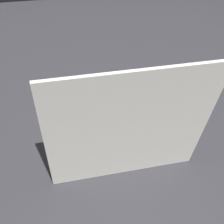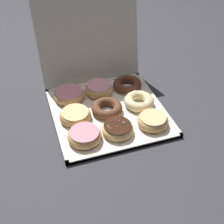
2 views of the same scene
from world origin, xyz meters
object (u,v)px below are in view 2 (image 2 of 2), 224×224
at_px(pink_frosted_donut_0, 85,135).
at_px(chocolate_cake_ring_donut_8, 127,84).
at_px(pink_frosted_donut_7, 99,89).
at_px(cruller_donut_5, 139,101).
at_px(glazed_ring_donut_2, 153,121).
at_px(pink_frosted_donut_6, 69,95).
at_px(sprinkle_donut_1, 118,129).
at_px(chocolate_cake_ring_donut_4, 107,108).
at_px(glazed_ring_donut_3, 75,115).
at_px(donut_box, 108,112).

height_order(pink_frosted_donut_0, chocolate_cake_ring_donut_8, pink_frosted_donut_0).
distance_m(pink_frosted_donut_7, chocolate_cake_ring_donut_8, 0.12).
relative_size(cruller_donut_5, chocolate_cake_ring_donut_8, 0.99).
xyz_separation_m(glazed_ring_donut_2, pink_frosted_donut_6, (-0.25, 0.24, 0.00)).
bearing_deg(cruller_donut_5, chocolate_cake_ring_donut_8, 90.89).
height_order(sprinkle_donut_1, chocolate_cake_ring_donut_4, sprinkle_donut_1).
bearing_deg(chocolate_cake_ring_donut_8, pink_frosted_donut_7, 179.05).
bearing_deg(sprinkle_donut_1, pink_frosted_donut_6, 115.76).
relative_size(glazed_ring_donut_3, chocolate_cake_ring_donut_4, 0.99).
relative_size(pink_frosted_donut_0, cruller_donut_5, 1.00).
relative_size(donut_box, pink_frosted_donut_0, 3.54).
height_order(donut_box, glazed_ring_donut_3, glazed_ring_donut_3).
relative_size(cruller_donut_5, pink_frosted_donut_6, 0.96).
height_order(sprinkle_donut_1, pink_frosted_donut_7, pink_frosted_donut_7).
relative_size(sprinkle_donut_1, glazed_ring_donut_2, 0.99).
bearing_deg(pink_frosted_donut_7, donut_box, -90.14).
height_order(glazed_ring_donut_3, cruller_donut_5, cruller_donut_5).
height_order(pink_frosted_donut_7, chocolate_cake_ring_donut_8, pink_frosted_donut_7).
bearing_deg(chocolate_cake_ring_donut_4, cruller_donut_5, 0.64).
distance_m(sprinkle_donut_1, glazed_ring_donut_3, 0.17).
distance_m(pink_frosted_donut_0, chocolate_cake_ring_donut_4, 0.16).
xyz_separation_m(chocolate_cake_ring_donut_4, pink_frosted_donut_6, (-0.11, 0.12, 0.00)).
xyz_separation_m(pink_frosted_donut_0, cruller_donut_5, (0.24, 0.12, 0.00)).
xyz_separation_m(glazed_ring_donut_2, pink_frosted_donut_7, (-0.13, 0.24, 0.00)).
distance_m(pink_frosted_donut_0, glazed_ring_donut_3, 0.11).
height_order(sprinkle_donut_1, glazed_ring_donut_2, sprinkle_donut_1).
bearing_deg(glazed_ring_donut_3, glazed_ring_donut_2, -24.54).
xyz_separation_m(pink_frosted_donut_0, chocolate_cake_ring_donut_8, (0.24, 0.24, -0.00)).
relative_size(pink_frosted_donut_7, chocolate_cake_ring_donut_8, 0.97).
distance_m(sprinkle_donut_1, pink_frosted_donut_7, 0.24).
relative_size(chocolate_cake_ring_donut_4, chocolate_cake_ring_donut_8, 1.00).
xyz_separation_m(donut_box, chocolate_cake_ring_donut_8, (0.12, 0.12, 0.02)).
distance_m(chocolate_cake_ring_donut_4, pink_frosted_donut_6, 0.17).
height_order(donut_box, chocolate_cake_ring_donut_8, chocolate_cake_ring_donut_8).
height_order(pink_frosted_donut_0, chocolate_cake_ring_donut_4, pink_frosted_donut_0).
relative_size(glazed_ring_donut_3, chocolate_cake_ring_donut_8, 0.98).
height_order(glazed_ring_donut_3, pink_frosted_donut_6, pink_frosted_donut_6).
bearing_deg(sprinkle_donut_1, glazed_ring_donut_2, -0.46).
bearing_deg(glazed_ring_donut_3, chocolate_cake_ring_donut_4, 2.74).
bearing_deg(pink_frosted_donut_6, pink_frosted_donut_7, 1.15).
distance_m(glazed_ring_donut_2, chocolate_cake_ring_donut_8, 0.24).
xyz_separation_m(pink_frosted_donut_0, sprinkle_donut_1, (0.12, -0.00, -0.00)).
relative_size(pink_frosted_donut_0, sprinkle_donut_1, 1.05).
distance_m(pink_frosted_donut_0, sprinkle_donut_1, 0.12).
height_order(glazed_ring_donut_2, cruller_donut_5, same).
distance_m(cruller_donut_5, chocolate_cake_ring_donut_8, 0.12).
bearing_deg(pink_frosted_donut_0, glazed_ring_donut_3, 92.92).
relative_size(chocolate_cake_ring_donut_4, cruller_donut_5, 1.01).
distance_m(cruller_donut_5, pink_frosted_donut_6, 0.27).
bearing_deg(chocolate_cake_ring_donut_4, pink_frosted_donut_0, -134.27).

